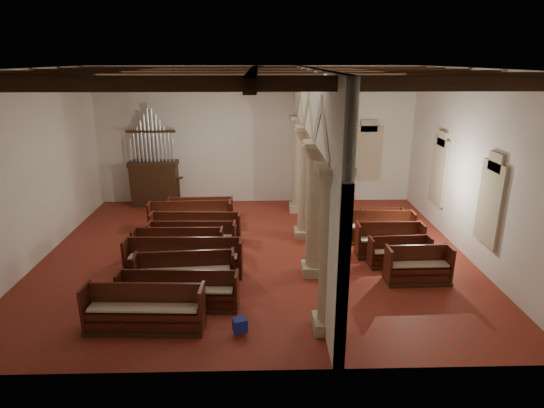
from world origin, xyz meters
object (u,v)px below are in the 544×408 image
Objects in this scene: pipe_organ at (154,175)px; nave_pew_0 at (145,315)px; processional_banner at (338,187)px; aisle_pew_0 at (418,270)px; lectern at (177,193)px.

nave_pew_0 is at bearing -79.33° from pipe_organ.
aisle_pew_0 is (1.11, -7.63, -0.41)m from processional_banner.
nave_pew_0 is (-6.29, -9.87, -0.40)m from processional_banner.
pipe_organ is at bearing 103.29° from nave_pew_0.
processional_banner is 7.72m from aisle_pew_0.
pipe_organ is at bearing 178.73° from processional_banner.
lectern is 7.20m from processional_banner.
processional_banner is at bearing 96.88° from aisle_pew_0.
processional_banner is 11.71m from nave_pew_0.
processional_banner is at bearing 60.12° from nave_pew_0.
pipe_organ reaches higher than processional_banner.
lectern is 0.47× the size of nave_pew_0.
pipe_organ reaches higher than aisle_pew_0.
pipe_organ reaches higher than nave_pew_0.
processional_banner is at bearing -12.75° from lectern.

